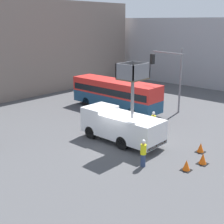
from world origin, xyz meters
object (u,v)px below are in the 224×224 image
object	(u,v)px
city_bus	(115,93)
traffic_cone_far_side	(201,148)
road_worker_near_truck	(143,153)
traffic_cone_near_truck	(203,159)
traffic_light_pole	(171,71)
traffic_cone_mid_road	(186,166)
road_worker_directing	(153,122)
utility_truck	(121,124)

from	to	relation	value
city_bus	traffic_cone_far_side	size ratio (longest dim) A/B	14.52
road_worker_near_truck	traffic_cone_near_truck	distance (m)	3.98
traffic_cone_near_truck	traffic_light_pole	bearing A→B (deg)	43.62
city_bus	traffic_cone_near_truck	distance (m)	14.15
traffic_cone_far_side	traffic_cone_near_truck	bearing A→B (deg)	-148.81
traffic_light_pole	traffic_cone_mid_road	distance (m)	12.76
traffic_light_pole	traffic_cone_far_side	bearing A→B (deg)	-133.80
traffic_light_pole	traffic_cone_mid_road	bearing A→B (deg)	-142.53
city_bus	road_worker_directing	distance (m)	7.78
road_worker_directing	traffic_cone_far_side	size ratio (longest dim) A/B	2.66
utility_truck	traffic_cone_near_truck	bearing A→B (deg)	-84.52
city_bus	traffic_cone_mid_road	bearing A→B (deg)	155.30
utility_truck	traffic_light_pole	distance (m)	9.26
city_bus	traffic_cone_mid_road	distance (m)	14.55
city_bus	road_worker_near_truck	world-z (taller)	city_bus
road_worker_directing	utility_truck	bearing A→B (deg)	162.85
traffic_light_pole	road_worker_directing	distance (m)	6.73
utility_truck	traffic_light_pole	size ratio (longest dim) A/B	1.03
traffic_light_pole	city_bus	bearing A→B (deg)	114.01
traffic_cone_near_truck	traffic_cone_mid_road	distance (m)	1.56
utility_truck	traffic_cone_mid_road	world-z (taller)	utility_truck
traffic_light_pole	traffic_cone_far_side	world-z (taller)	traffic_light_pole
traffic_cone_far_side	road_worker_near_truck	bearing A→B (deg)	159.77
city_bus	road_worker_directing	xyz separation A→B (m)	(-3.18, -7.04, -0.88)
traffic_light_pole	traffic_cone_near_truck	size ratio (longest dim) A/B	8.64
road_worker_near_truck	traffic_cone_far_side	xyz separation A→B (m)	(4.55, -1.68, -0.59)
traffic_light_pole	traffic_cone_mid_road	xyz separation A→B (m)	(-9.60, -7.36, -4.05)
utility_truck	road_worker_directing	world-z (taller)	utility_truck
traffic_light_pole	road_worker_near_truck	world-z (taller)	traffic_light_pole
city_bus	traffic_cone_near_truck	xyz separation A→B (m)	(-5.79, -12.82, -1.47)
road_worker_directing	traffic_cone_mid_road	bearing A→B (deg)	-131.64
city_bus	road_worker_directing	bearing A→B (deg)	161.39
city_bus	traffic_cone_far_side	world-z (taller)	city_bus
utility_truck	city_bus	bearing A→B (deg)	44.54
traffic_cone_mid_road	traffic_cone_far_side	size ratio (longest dim) A/B	1.00
traffic_cone_near_truck	traffic_cone_mid_road	size ratio (longest dim) A/B	1.06
traffic_cone_far_side	utility_truck	bearing A→B (deg)	112.51
road_worker_near_truck	traffic_cone_mid_road	world-z (taller)	road_worker_near_truck
road_worker_directing	traffic_cone_near_truck	distance (m)	6.37
road_worker_near_truck	road_worker_directing	size ratio (longest dim) A/B	0.98
utility_truck	traffic_cone_far_side	size ratio (longest dim) A/B	9.40
utility_truck	traffic_cone_far_side	xyz separation A→B (m)	(2.28, -5.51, -1.12)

